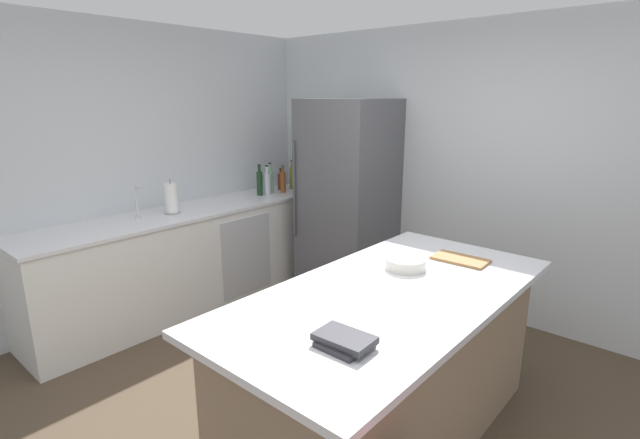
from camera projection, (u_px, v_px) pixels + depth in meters
ground_plane at (315, 426)px, 2.88m from camera, size 7.20×7.20×0.00m
wall_rear at (482, 173)px, 4.19m from camera, size 6.00×0.10×2.60m
wall_left at (106, 174)px, 4.11m from camera, size 0.10×6.00×2.60m
counter_run_left at (194, 257)px, 4.50m from camera, size 0.68×3.08×0.94m
kitchen_island at (387, 364)px, 2.71m from camera, size 1.07×2.16×0.92m
refrigerator at (347, 198)px, 4.72m from camera, size 0.82×0.77×1.94m
sink_faucet at (137, 201)px, 4.02m from camera, size 0.15×0.05×0.30m
paper_towel_roll at (171, 199)px, 4.20m from camera, size 0.14×0.14×0.31m
whiskey_bottle at (295, 179)px, 5.41m from camera, size 0.09×0.09×0.24m
olive_oil_bottle at (292, 177)px, 5.30m from camera, size 0.06×0.06×0.33m
syrup_bottle at (281, 181)px, 5.29m from camera, size 0.07×0.07×0.24m
vinegar_bottle at (283, 182)px, 5.12m from camera, size 0.06×0.06×0.30m
gin_bottle at (270, 180)px, 5.11m from camera, size 0.07×0.07×0.33m
soda_bottle at (267, 183)px, 5.02m from camera, size 0.08×0.08×0.31m
wine_bottle at (260, 183)px, 4.97m from camera, size 0.06×0.06×0.33m
cookbook_stack at (344, 341)px, 2.01m from camera, size 0.26×0.19×0.05m
mixing_bowl at (406, 263)px, 2.91m from camera, size 0.25×0.25×0.07m
cutting_board at (460, 259)px, 3.06m from camera, size 0.35×0.21×0.02m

